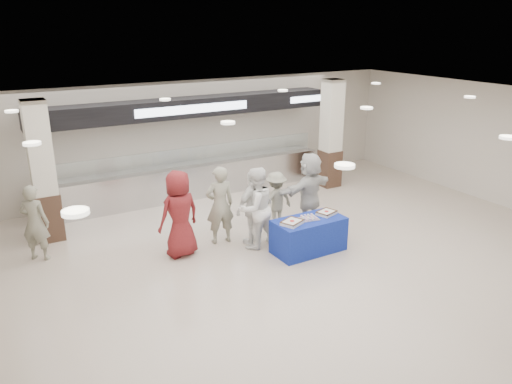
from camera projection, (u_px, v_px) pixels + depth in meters
ground at (298, 273)px, 9.96m from camera, size 14.00×14.00×0.00m
serving_line at (191, 157)px, 14.02m from camera, size 8.70×0.85×2.80m
column_left at (43, 175)px, 11.03m from camera, size 0.55×0.55×3.20m
column_right at (331, 136)px, 14.79m from camera, size 0.55×0.55×3.20m
display_table at (309, 235)px, 10.78m from camera, size 1.56×0.81×0.75m
sheet_cake_left at (292, 222)px, 10.38m from camera, size 0.53×0.48×0.09m
sheet_cake_right at (326, 212)px, 10.91m from camera, size 0.48×0.42×0.09m
cupcake_tray at (309, 218)px, 10.64m from camera, size 0.44×0.35×0.06m
civilian_maroon at (179, 214)px, 10.43m from camera, size 1.01×0.76×1.88m
soldier_a at (220, 205)px, 11.06m from camera, size 0.70×0.50×1.79m
chef_tall at (256, 208)px, 10.83m from camera, size 0.98×0.82×1.83m
chef_short at (254, 207)px, 11.03m from camera, size 1.08×0.64×1.72m
soldier_b at (276, 200)px, 11.92m from camera, size 0.95×0.60×1.41m
civilian_white at (309, 190)px, 11.92m from camera, size 1.80×0.96×1.85m
soldier_bg at (35, 223)px, 10.28m from camera, size 0.71×0.67×1.64m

